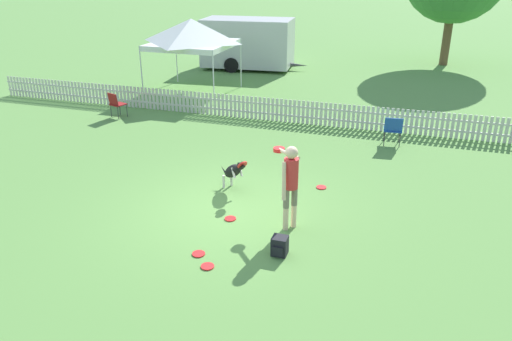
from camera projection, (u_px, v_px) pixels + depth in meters
The scene contains 13 objects.
ground_plane at pixel (232, 209), 10.56m from camera, with size 240.00×240.00×0.00m, color #5B8C42.
handler_person at pixel (290, 177), 9.45m from camera, with size 0.73×1.06×1.71m.
leaping_dog at pixel (234, 171), 11.22m from camera, with size 0.90×0.74×0.86m.
frisbee_near_handler at pixel (321, 187), 11.55m from camera, with size 0.23×0.23×0.02m.
frisbee_near_dog at pixel (199, 254), 8.94m from camera, with size 0.23×0.23×0.02m.
frisbee_midfield at pixel (208, 266), 8.58m from camera, with size 0.23×0.23×0.02m.
frisbee_far_scatter at pixel (230, 219), 10.15m from camera, with size 0.23×0.23×0.02m.
backpack_on_grass at pixel (280, 246), 8.88m from camera, with size 0.28×0.29×0.35m.
picket_fence at pixel (301, 112), 15.92m from camera, with size 23.18×0.04×0.75m.
folding_chair_blue_left at pixel (393, 128), 14.00m from camera, with size 0.54×0.56×0.85m.
folding_chair_center at pixel (116, 103), 16.48m from camera, with size 0.55×0.57×0.84m.
canopy_tent_main at pixel (192, 33), 18.89m from camera, with size 2.94×2.94×2.83m.
equipment_trailer at pixel (248, 42), 23.70m from camera, with size 5.05×2.64×2.31m.
Camera 1 is at (3.41, -8.77, 4.89)m, focal length 35.00 mm.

